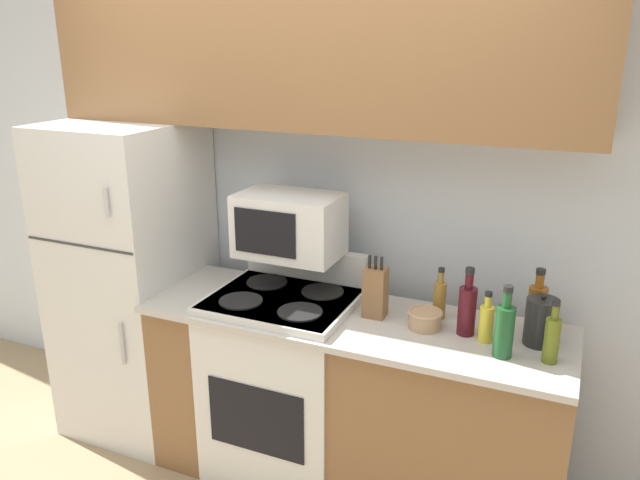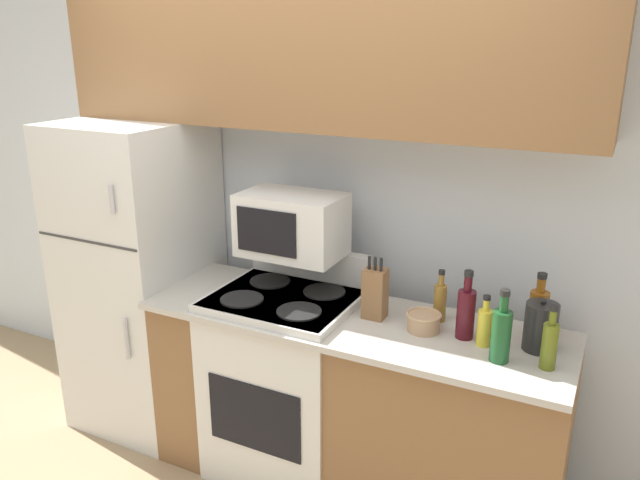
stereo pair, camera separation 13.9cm
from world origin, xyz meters
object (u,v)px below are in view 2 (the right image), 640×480
Objects in this scene: bottle_olive_oil at (550,344)px; knife_block at (375,293)px; bottle_wine_red at (466,312)px; kettle at (541,327)px; stove at (286,381)px; bowl at (423,321)px; microwave at (292,225)px; bottle_wine_green at (501,333)px; bottle_whiskey at (538,311)px; refrigerator at (141,276)px; bottle_vinegar at (440,301)px; bottle_cooking_spray at (484,326)px.

knife_block is at bearing 170.64° from bottle_olive_oil.
bottle_wine_red is 1.34× the size of kettle.
knife_block is 0.41m from bottle_wine_red.
stove reaches higher than bowl.
microwave reaches higher than bottle_wine_green.
bottle_whiskey reaches higher than stove.
refrigerator reaches higher than bowl.
bottle_whiskey is (1.12, 0.19, 0.53)m from stove.
bowl is 0.48m from bottle_whiskey.
bottle_olive_oil is at bearing -24.55° from bottle_vinegar.
bottle_whiskey is at bearing 47.11° from bottle_cooking_spray.
bottle_wine_red is 0.30m from kettle.
bowl is at bearing -158.40° from bottle_whiskey.
bottle_olive_oil is (0.76, -0.13, -0.02)m from knife_block.
bottle_wine_green is (1.05, -0.23, -0.23)m from microwave.
bottle_vinegar is (-0.49, 0.22, -0.01)m from bottle_olive_oil.
refrigerator is at bearing -176.76° from bottle_whiskey.
bottle_vinegar is (0.74, 0.02, -0.26)m from microwave.
refrigerator reaches higher than bottle_wine_red.
microwave is 1.17m from bottle_whiskey.
bottle_wine_green is (0.58, -0.15, -0.00)m from knife_block.
microwave is at bearing 172.49° from bottle_cooking_spray.
knife_block is 0.97× the size of bottle_wine_green.
bottle_cooking_spray is (1.90, -0.08, 0.15)m from refrigerator.
microwave is 1.10m from bottle_wine_green.
stove is 3.71× the size of bottle_wine_red.
microwave is 1.75× the size of bottle_whiskey.
microwave reaches higher than bottle_whiskey.
bottle_vinegar is at bearing 169.40° from kettle.
bowl is 0.27m from bottle_cooking_spray.
bottle_wine_red is (0.17, 0.01, 0.07)m from bowl.
refrigerator is 6.59× the size of bottle_olive_oil.
kettle is at bearing -77.31° from bottle_whiskey.
bottle_olive_oil reaches higher than bowl.
bowl is (0.68, 0.02, 0.47)m from stove.
bottle_wine_green reaches higher than knife_block.
knife_block is (0.44, 0.05, 0.54)m from stove.
bottle_cooking_spray reaches higher than stove.
microwave is 1.63× the size of bottle_wine_green.
bowl is (0.70, -0.11, -0.31)m from microwave.
bottle_wine_green is at bearing -14.47° from knife_block.
refrigerator reaches higher than microwave.
bottle_whiskey is (1.15, 0.07, -0.24)m from microwave.
bowl is (0.24, -0.03, -0.08)m from knife_block.
knife_block reaches higher than bottle_cooking_spray.
microwave is 0.53m from knife_block.
bottle_cooking_spray is (-0.26, 0.08, -0.02)m from bottle_olive_oil.
bottle_olive_oil is (1.23, -0.21, -0.25)m from microwave.
knife_block is at bearing 173.17° from bowl.
refrigerator is at bearing 179.68° from kettle.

